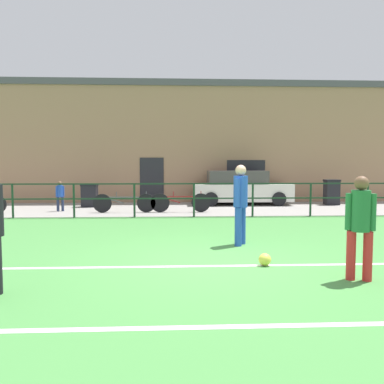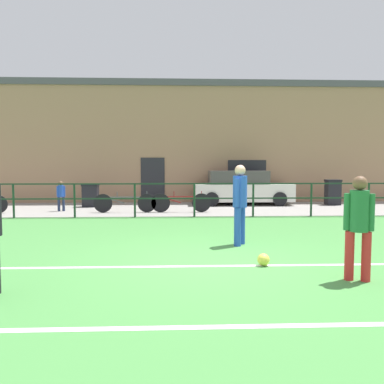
% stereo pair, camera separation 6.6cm
% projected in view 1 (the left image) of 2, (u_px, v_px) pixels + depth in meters
% --- Properties ---
extents(ground, '(60.00, 44.00, 0.04)m').
position_uv_depth(ground, '(211.00, 263.00, 6.91)').
color(ground, '#478C42').
extents(field_line_touchline, '(36.00, 0.11, 0.00)m').
position_uv_depth(field_line_touchline, '(213.00, 266.00, 6.60)').
color(field_line_touchline, white).
rests_on(field_line_touchline, ground).
extents(field_line_hash, '(36.00, 0.11, 0.00)m').
position_uv_depth(field_line_hash, '(236.00, 327.00, 4.12)').
color(field_line_hash, white).
rests_on(field_line_hash, ground).
extents(pavement_strip, '(48.00, 5.00, 0.02)m').
position_uv_depth(pavement_strip, '(191.00, 208.00, 15.38)').
color(pavement_strip, gray).
rests_on(pavement_strip, ground).
extents(perimeter_fence, '(36.07, 0.07, 1.15)m').
position_uv_depth(perimeter_fence, '(194.00, 195.00, 12.84)').
color(perimeter_fence, '#193823').
rests_on(perimeter_fence, ground).
extents(clubhouse_facade, '(28.00, 2.56, 5.70)m').
position_uv_depth(clubhouse_facade, '(188.00, 143.00, 18.87)').
color(clubhouse_facade, '#A37A5B').
rests_on(clubhouse_facade, ground).
extents(player_striker, '(0.31, 0.43, 1.75)m').
position_uv_depth(player_striker, '(240.00, 200.00, 8.30)').
color(player_striker, blue).
rests_on(player_striker, ground).
extents(player_winger, '(0.42, 0.28, 1.58)m').
position_uv_depth(player_winger, '(360.00, 221.00, 5.73)').
color(player_winger, red).
rests_on(player_winger, ground).
extents(soccer_ball_match, '(0.22, 0.22, 0.22)m').
position_uv_depth(soccer_ball_match, '(265.00, 260.00, 6.62)').
color(soccer_ball_match, '#E5E04C').
rests_on(soccer_ball_match, ground).
extents(spectator_child, '(0.29, 0.20, 1.14)m').
position_uv_depth(spectator_child, '(60.00, 194.00, 14.31)').
color(spectator_child, '#232D4C').
rests_on(spectator_child, pavement_strip).
extents(parked_car_red, '(4.25, 1.83, 1.49)m').
position_uv_depth(parked_car_red, '(240.00, 188.00, 16.90)').
color(parked_car_red, silver).
rests_on(parked_car_red, pavement_strip).
extents(bicycle_parked_0, '(2.28, 0.04, 0.77)m').
position_uv_depth(bicycle_parked_0, '(124.00, 203.00, 13.94)').
color(bicycle_parked_0, black).
rests_on(bicycle_parked_0, pavement_strip).
extents(bicycle_parked_1, '(2.20, 0.04, 0.78)m').
position_uv_depth(bicycle_parked_1, '(180.00, 202.00, 14.04)').
color(bicycle_parked_1, black).
rests_on(bicycle_parked_1, pavement_strip).
extents(trash_bin_0, '(0.65, 0.55, 0.95)m').
position_uv_depth(trash_bin_0, '(90.00, 195.00, 15.87)').
color(trash_bin_0, black).
rests_on(trash_bin_0, pavement_strip).
extents(trash_bin_1, '(0.61, 0.52, 1.11)m').
position_uv_depth(trash_bin_1, '(332.00, 192.00, 16.69)').
color(trash_bin_1, black).
rests_on(trash_bin_1, pavement_strip).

